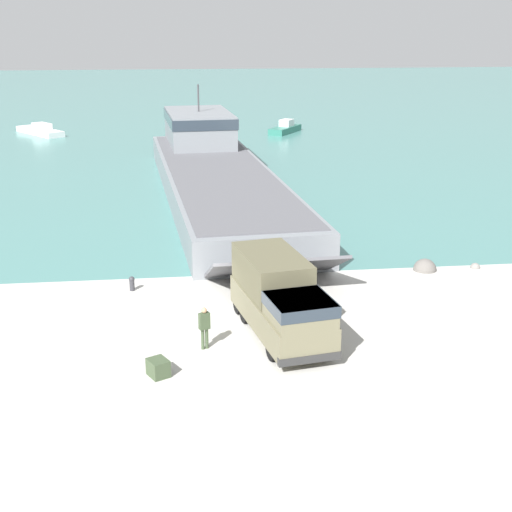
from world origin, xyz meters
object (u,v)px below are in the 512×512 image
object	(u,v)px
landing_craft	(213,167)
moored_boat_c	(40,130)
moored_boat_a	(285,128)
mooring_bollard	(132,283)
cargo_crate	(158,368)
soldier_on_ramp	(204,325)
military_truck	(280,298)

from	to	relation	value
landing_craft	moored_boat_c	xyz separation A→B (m)	(-18.86, 32.12, -1.34)
landing_craft	moored_boat_a	size ratio (longest dim) A/B	6.82
mooring_bollard	cargo_crate	size ratio (longest dim) A/B	0.92
cargo_crate	mooring_bollard	bearing A→B (deg)	98.61
soldier_on_ramp	landing_craft	bearing A→B (deg)	-25.57
military_truck	cargo_crate	xyz separation A→B (m)	(-5.14, -3.29, -1.31)
moored_boat_c	moored_boat_a	bearing A→B (deg)	-40.45
military_truck	landing_craft	bearing A→B (deg)	172.17
moored_boat_a	soldier_on_ramp	bearing A→B (deg)	111.00
soldier_on_ramp	mooring_bollard	bearing A→B (deg)	3.31
landing_craft	soldier_on_ramp	xyz separation A→B (m)	(-2.19, -29.77, -0.74)
landing_craft	moored_boat_c	bearing A→B (deg)	116.27
moored_boat_a	moored_boat_c	size ratio (longest dim) A/B	0.74
landing_craft	moored_boat_a	bearing A→B (deg)	66.30
moored_boat_a	moored_boat_c	xyz separation A→B (m)	(-29.50, 2.16, -0.06)
military_truck	mooring_bollard	world-z (taller)	military_truck
moored_boat_c	cargo_crate	distance (m)	65.75
mooring_bollard	moored_boat_a	bearing A→B (deg)	72.97
landing_craft	mooring_bollard	size ratio (longest dim) A/B	54.84
soldier_on_ramp	moored_boat_a	distance (m)	61.09
landing_craft	moored_boat_a	world-z (taller)	landing_craft
military_truck	moored_boat_a	xyz separation A→B (m)	(9.56, 58.61, -1.13)
landing_craft	moored_boat_c	world-z (taller)	landing_craft
soldier_on_ramp	moored_boat_a	xyz separation A→B (m)	(12.83, 59.73, -0.54)
mooring_bollard	military_truck	bearing A→B (deg)	-42.54
moored_boat_c	military_truck	bearing A→B (deg)	-108.09
landing_craft	moored_boat_c	distance (m)	37.27
moored_boat_a	cargo_crate	bearing A→B (deg)	109.77
moored_boat_c	mooring_bollard	distance (m)	56.37
moored_boat_c	landing_craft	bearing A→B (deg)	-95.84
cargo_crate	moored_boat_a	bearing A→B (deg)	76.64
moored_boat_c	mooring_bollard	world-z (taller)	moored_boat_c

